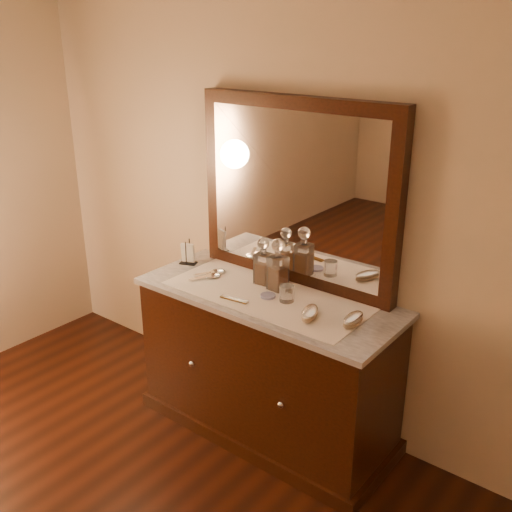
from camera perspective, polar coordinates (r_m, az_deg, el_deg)
name	(u,v)px	position (r m, az deg, el deg)	size (l,w,h in m)	color
dresser_cabinet	(267,366)	(3.31, 1.09, -10.67)	(1.40, 0.55, 0.82)	black
dresser_plinth	(267,421)	(3.52, 1.04, -15.77)	(1.46, 0.59, 0.08)	black
knob_left	(192,364)	(3.27, -6.24, -10.37)	(0.04, 0.04, 0.04)	silver
knob_right	(281,405)	(2.95, 2.44, -14.23)	(0.04, 0.04, 0.04)	silver
marble_top	(268,297)	(3.10, 1.14, -4.02)	(1.44, 0.59, 0.03)	silver
mirror_frame	(296,193)	(3.11, 3.95, 6.13)	(1.20, 0.08, 1.00)	black
mirror_glass	(293,194)	(3.08, 3.59, 6.00)	(1.06, 0.01, 0.86)	white
lace_runner	(265,296)	(3.08, 0.92, -3.86)	(1.10, 0.45, 0.00)	white
pin_dish	(268,296)	(3.06, 1.17, -3.89)	(0.08, 0.08, 0.01)	silver
comb	(234,299)	(3.03, -2.15, -4.23)	(0.16, 0.03, 0.01)	brown
napkin_rack	(188,254)	(3.50, -6.63, 0.17)	(0.11, 0.09, 0.15)	black
decanter_left	(263,266)	(3.19, 0.71, -0.95)	(0.09, 0.09, 0.26)	#984F16
decanter_right	(278,270)	(3.11, 2.14, -1.37)	(0.09, 0.09, 0.29)	#984F16
brush_near	(310,313)	(2.86, 5.24, -5.56)	(0.13, 0.18, 0.05)	#97795C
brush_far	(353,320)	(2.83, 9.42, -6.12)	(0.09, 0.17, 0.05)	#97795C
hand_mirror_outer	(215,272)	(3.35, -4.02, -1.55)	(0.13, 0.19, 0.02)	silver
hand_mirror_inner	(210,276)	(3.30, -4.48, -1.96)	(0.13, 0.19, 0.02)	silver
tumblers	(287,293)	(3.00, 3.01, -3.65)	(0.08, 0.08, 0.09)	white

